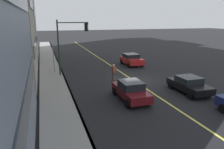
{
  "coord_description": "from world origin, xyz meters",
  "views": [
    {
      "loc": [
        -18.79,
        8.51,
        6.02
      ],
      "look_at": [
        -2.01,
        2.99,
        1.41
      ],
      "focal_mm": 34.22,
      "sensor_mm": 36.0,
      "label": 1
    }
  ],
  "objects": [
    {
      "name": "traffic_light_mast",
      "position": [
        4.11,
        5.67,
        4.03
      ],
      "size": [
        0.28,
        3.33,
        5.95
      ],
      "color": "#1E3823",
      "rests_on": "ground"
    },
    {
      "name": "car_maroon",
      "position": [
        -4.56,
        2.32,
        0.74
      ],
      "size": [
        4.19,
        1.89,
        1.46
      ],
      "color": "#591116",
      "rests_on": "ground"
    },
    {
      "name": "sidewalk_slab",
      "position": [
        0.0,
        7.74,
        0.07
      ],
      "size": [
        80.0,
        2.53,
        0.15
      ],
      "primitive_type": "cube",
      "color": "gray",
      "rests_on": "ground"
    },
    {
      "name": "pedestrian_with_backpack",
      "position": [
        0.67,
        1.94,
        1.0
      ],
      "size": [
        0.42,
        0.38,
        1.71
      ],
      "color": "brown",
      "rests_on": "ground"
    },
    {
      "name": "car_red",
      "position": [
        7.13,
        -2.76,
        0.78
      ],
      "size": [
        3.89,
        2.12,
        1.49
      ],
      "color": "red",
      "rests_on": "ground"
    },
    {
      "name": "ground",
      "position": [
        0.0,
        0.0,
        0.0
      ],
      "size": [
        200.0,
        200.0,
        0.0
      ],
      "primitive_type": "plane",
      "color": "black"
    },
    {
      "name": "street_sign_post",
      "position": [
        5.56,
        7.38,
        1.81
      ],
      "size": [
        0.6,
        0.08,
        3.08
      ],
      "color": "slate",
      "rests_on": "ground"
    },
    {
      "name": "lane_stripe_center",
      "position": [
        0.0,
        0.0,
        0.01
      ],
      "size": [
        80.0,
        0.16,
        0.01
      ],
      "primitive_type": "cube",
      "color": "#D8CC4C",
      "rests_on": "ground"
    },
    {
      "name": "car_black",
      "position": [
        -4.56,
        -2.99,
        0.69
      ],
      "size": [
        4.05,
        2.03,
        1.35
      ],
      "color": "black",
      "rests_on": "ground"
    },
    {
      "name": "curb_edge",
      "position": [
        0.0,
        6.55,
        0.07
      ],
      "size": [
        80.0,
        0.16,
        0.15
      ],
      "primitive_type": "cube",
      "color": "slate",
      "rests_on": "ground"
    }
  ]
}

